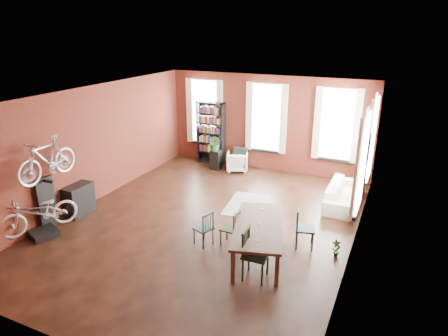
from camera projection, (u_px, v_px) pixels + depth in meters
The scene contains 19 objects.
room at pixel (225, 136), 9.76m from camera, with size 9.00×9.04×3.22m.
dining_table at pixel (258, 240), 8.52m from camera, with size 1.00×2.19×0.75m, color #47372A.
dining_chair_a at pixel (203, 228), 8.97m from camera, with size 0.37×0.37×0.81m, color #183534.
dining_chair_b at pixel (230, 228), 8.94m from camera, with size 0.38×0.38×0.83m, color black.
dining_chair_c at pixel (256, 255), 7.72m from camera, with size 0.48×0.48×1.04m, color black.
dining_chair_d at pixel (305, 228), 8.84m from camera, with size 0.42×0.42×0.92m, color #183134.
bookshelf at pixel (211, 133), 14.14m from camera, with size 1.00×0.32×2.20m, color black.
white_armchair at pixel (237, 161), 13.57m from camera, with size 0.69×0.64×0.71m, color silver.
cream_sofa at pixel (344, 191), 10.97m from camera, with size 2.08×0.61×0.81m, color beige.
striped_rug at pixel (246, 205), 11.07m from camera, with size 1.01×1.62×0.01m, color black.
bike_trainer at pixel (44, 233), 9.40m from camera, with size 0.57×0.57×0.17m, color black.
bike_wall_rack at pixel (47, 203), 9.64m from camera, with size 0.16×0.60×1.30m, color black.
console_table at pixel (79, 199), 10.44m from camera, with size 0.40×0.80×0.80m, color black.
plant_stand at pixel (216, 160), 13.73m from camera, with size 0.33×0.33×0.66m, color black.
plant_by_sofa at pixel (355, 184), 12.10m from camera, with size 0.41×0.74×0.33m, color #2D6227.
plant_small at pixel (336, 253), 8.59m from camera, with size 0.21×0.40×0.14m, color #2E5421.
bicycle_floor at pixel (36, 196), 9.07m from camera, with size 0.61×0.92×1.75m, color #BFB4AF.
bicycle_hung at pixel (45, 146), 9.04m from camera, with size 0.47×1.00×1.66m, color #A5A8AD.
plant_on_stand at pixel (215, 144), 13.53m from camera, with size 0.52×0.58×0.45m, color #296126.
Camera 1 is at (4.18, -7.97, 4.71)m, focal length 32.00 mm.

